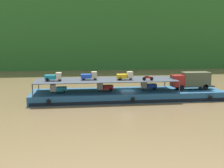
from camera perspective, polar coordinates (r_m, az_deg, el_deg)
ground_plane at (r=47.77m, az=3.29°, el=-3.14°), size 400.00×400.00×0.00m
hillside_far_bank at (r=114.47m, az=-3.43°, el=13.69°), size 132.62×30.42×35.71m
cargo_barge at (r=47.60m, az=3.30°, el=-2.26°), size 32.91×8.80×1.50m
covered_lorry at (r=50.37m, az=16.31°, el=0.82°), size 7.86×2.30×3.10m
cargo_rack at (r=46.61m, az=-1.26°, el=0.87°), size 23.71×7.47×2.00m
mini_truck_lower_stern at (r=45.97m, az=-11.24°, el=-0.97°), size 2.76×1.24×1.38m
mini_truck_lower_aft at (r=46.94m, az=-1.53°, el=-0.61°), size 2.80×1.30×1.38m
mini_truck_lower_mid at (r=48.83m, az=7.65°, el=-0.34°), size 2.76×1.23×1.38m
mini_truck_upper_stern at (r=45.91m, az=-12.16°, el=1.52°), size 2.77×1.26×1.38m
mini_truck_upper_mid at (r=46.33m, az=-4.79°, el=1.74°), size 2.74×1.20×1.38m
mini_truck_upper_fore at (r=46.25m, az=2.77°, el=1.74°), size 2.79×1.28×1.38m
motorcycle_upper_port at (r=45.66m, az=7.53°, el=1.27°), size 1.90×0.55×0.87m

